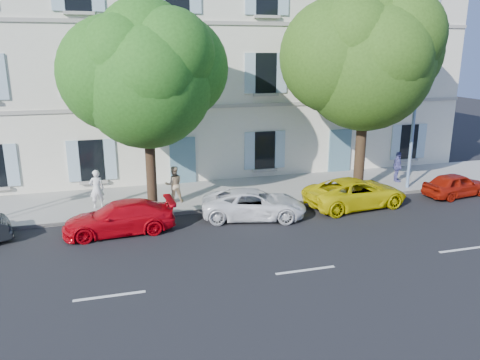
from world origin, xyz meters
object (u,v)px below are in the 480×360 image
object	(u,v)px
car_white_coupe	(254,204)
street_lamp	(418,98)
car_red_hatchback	(456,185)
pedestrian_b	(174,184)
tree_left	(146,82)
pedestrian_a	(97,189)
tree_right	(366,64)
pedestrian_c	(397,167)
car_yellow_supercar	(356,193)
car_red_coupe	(119,218)

from	to	relation	value
car_white_coupe	street_lamp	xyz separation A→B (m)	(8.51, 1.57, 3.96)
car_red_hatchback	pedestrian_b	distance (m)	13.27
tree_left	pedestrian_a	bearing A→B (deg)	158.93
car_red_hatchback	tree_left	world-z (taller)	tree_left
pedestrian_a	tree_right	bearing A→B (deg)	169.84
pedestrian_a	pedestrian_c	size ratio (longest dim) A/B	1.07
car_white_coupe	car_yellow_supercar	size ratio (longest dim) A/B	0.92
car_white_coupe	tree_left	world-z (taller)	tree_left
pedestrian_a	pedestrian_b	bearing A→B (deg)	170.86
car_red_hatchback	pedestrian_a	distance (m)	16.54
car_yellow_supercar	street_lamp	distance (m)	5.59
tree_right	pedestrian_c	bearing A→B (deg)	18.16
tree_right	pedestrian_a	bearing A→B (deg)	176.39
street_lamp	car_red_hatchback	bearing A→B (deg)	-39.61
street_lamp	tree_right	bearing A→B (deg)	173.02
tree_right	car_red_hatchback	bearing A→B (deg)	-21.19
car_red_hatchback	street_lamp	xyz separation A→B (m)	(-1.60, 1.33, 3.99)
pedestrian_a	pedestrian_b	xyz separation A→B (m)	(3.29, -0.15, -0.01)
pedestrian_a	pedestrian_b	distance (m)	3.29
street_lamp	car_red_coupe	bearing A→B (deg)	-172.77
car_red_coupe	car_yellow_supercar	distance (m)	10.19
car_red_coupe	pedestrian_c	bearing A→B (deg)	99.16
car_white_coupe	car_red_hatchback	xyz separation A→B (m)	(10.11, 0.24, -0.03)
car_red_coupe	street_lamp	distance (m)	14.58
car_red_coupe	street_lamp	world-z (taller)	street_lamp
pedestrian_b	pedestrian_a	bearing A→B (deg)	-4.92
car_white_coupe	street_lamp	world-z (taller)	street_lamp
car_yellow_supercar	car_red_hatchback	world-z (taller)	car_yellow_supercar
pedestrian_b	pedestrian_c	size ratio (longest dim) A/B	1.05
car_red_hatchback	tree_left	size ratio (longest dim) A/B	0.40
car_red_coupe	pedestrian_b	distance (m)	3.68
street_lamp	pedestrian_a	xyz separation A→B (m)	(-14.76, 1.09, -3.57)
car_red_coupe	car_yellow_supercar	xyz separation A→B (m)	(10.18, 0.36, 0.04)
tree_right	street_lamp	bearing A→B (deg)	-6.98
car_yellow_supercar	pedestrian_b	distance (m)	8.08
tree_right	pedestrian_c	size ratio (longest dim) A/B	5.91
car_red_hatchback	tree_right	xyz separation A→B (m)	(-4.26, 1.65, 5.55)
tree_left	pedestrian_b	xyz separation A→B (m)	(1.02, 0.72, -4.55)
car_yellow_supercar	car_red_hatchback	size ratio (longest dim) A/B	1.39
car_red_coupe	street_lamp	bearing A→B (deg)	94.34
car_yellow_supercar	tree_right	world-z (taller)	tree_right
car_red_hatchback	tree_left	xyz separation A→B (m)	(-14.09, 1.54, 4.96)
car_red_hatchback	pedestrian_c	size ratio (longest dim) A/B	2.12
car_red_hatchback	pedestrian_a	bearing A→B (deg)	73.18
car_white_coupe	pedestrian_a	size ratio (longest dim) A/B	2.55
car_red_coupe	car_red_hatchback	size ratio (longest dim) A/B	1.25
car_yellow_supercar	tree_left	xyz separation A→B (m)	(-8.75, 1.62, 4.88)
pedestrian_b	street_lamp	bearing A→B (deg)	172.98
car_white_coupe	tree_left	bearing A→B (deg)	79.90
tree_right	pedestrian_b	size ratio (longest dim) A/B	5.62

